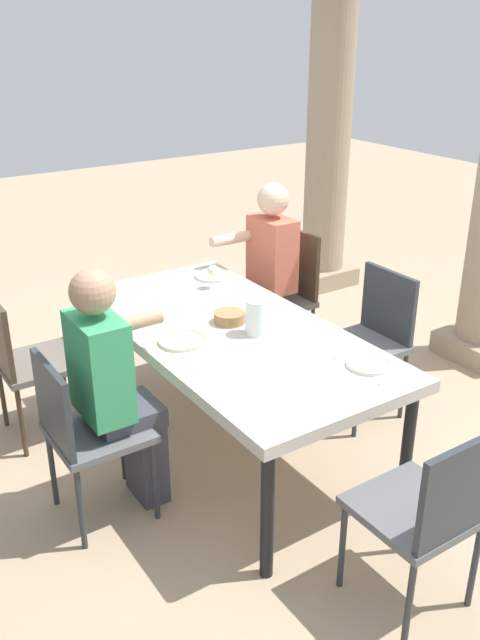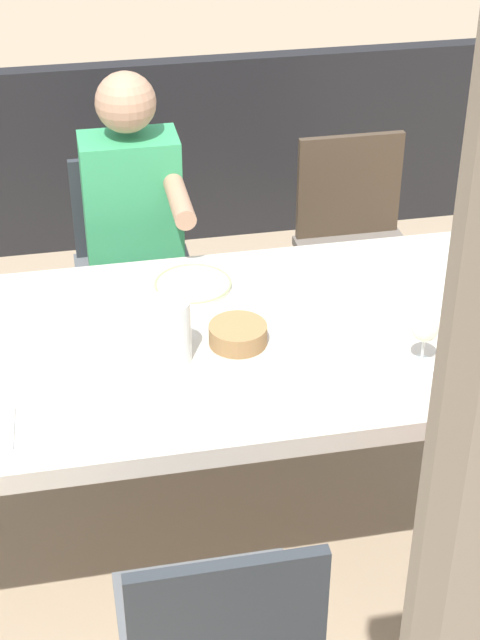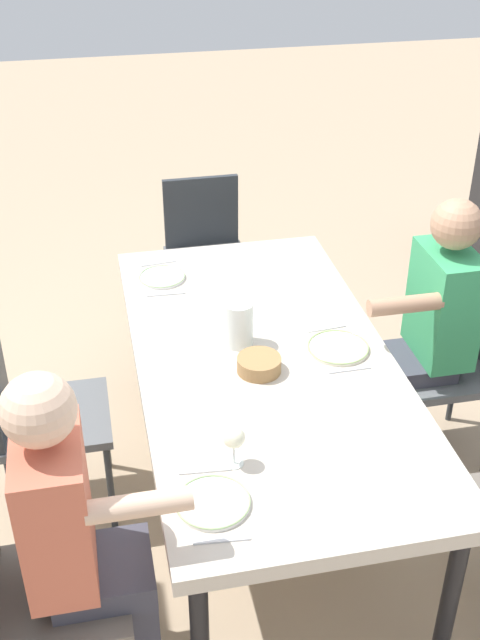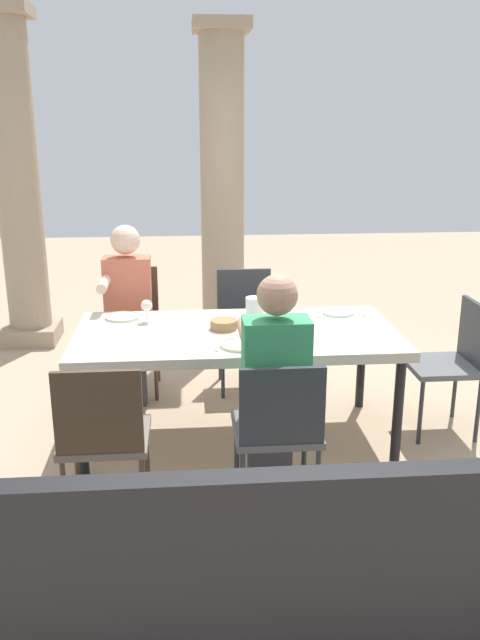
% 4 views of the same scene
% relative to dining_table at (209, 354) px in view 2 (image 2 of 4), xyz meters
% --- Properties ---
extents(ground_plane, '(16.00, 16.00, 0.00)m').
position_rel_dining_table_xyz_m(ground_plane, '(0.00, 0.00, -0.68)').
color(ground_plane, tan).
extents(dining_table, '(2.02, 1.00, 0.74)m').
position_rel_dining_table_xyz_m(dining_table, '(0.00, 0.00, 0.00)').
color(dining_table, beige).
rests_on(dining_table, ground).
extents(chair_west_south, '(0.44, 0.44, 0.89)m').
position_rel_dining_table_xyz_m(chair_west_south, '(-0.74, -0.92, -0.16)').
color(chair_west_south, '#6A6158').
rests_on(chair_west_south, ground).
extents(chair_mid_south, '(0.44, 0.44, 0.88)m').
position_rel_dining_table_xyz_m(chair_mid_south, '(0.14, -0.92, -0.16)').
color(chair_mid_south, '#5B5E61').
rests_on(chair_mid_south, ground).
extents(diner_woman_green, '(0.34, 0.49, 1.28)m').
position_rel_dining_table_xyz_m(diner_woman_green, '(0.13, -0.74, 0.01)').
color(diner_woman_green, '#3F3F4C').
rests_on(diner_woman_green, ground).
extents(patio_railing, '(4.42, 0.10, 0.90)m').
position_rel_dining_table_xyz_m(patio_railing, '(0.00, -2.04, -0.23)').
color(patio_railing, black).
rests_on(patio_railing, ground).
extents(wine_glass_0, '(0.07, 0.07, 0.15)m').
position_rel_dining_table_xyz_m(wine_glass_0, '(-0.57, 0.24, 0.16)').
color(wine_glass_0, white).
rests_on(wine_glass_0, dining_table).
extents(spoon_0, '(0.03, 0.17, 0.01)m').
position_rel_dining_table_xyz_m(spoon_0, '(-0.59, 0.34, 0.06)').
color(spoon_0, silver).
rests_on(spoon_0, dining_table).
extents(plate_1, '(0.25, 0.25, 0.02)m').
position_rel_dining_table_xyz_m(plate_1, '(0.00, -0.30, 0.07)').
color(plate_1, silver).
rests_on(plate_1, dining_table).
extents(fork_1, '(0.02, 0.17, 0.01)m').
position_rel_dining_table_xyz_m(fork_1, '(-0.15, -0.30, 0.06)').
color(fork_1, silver).
rests_on(fork_1, dining_table).
extents(spoon_1, '(0.03, 0.17, 0.01)m').
position_rel_dining_table_xyz_m(spoon_1, '(0.15, -0.30, 0.06)').
color(spoon_1, silver).
rests_on(spoon_1, dining_table).
extents(fork_2, '(0.02, 0.17, 0.01)m').
position_rel_dining_table_xyz_m(fork_2, '(0.57, 0.32, 0.06)').
color(fork_2, silver).
rests_on(fork_2, dining_table).
extents(water_pitcher, '(0.12, 0.12, 0.19)m').
position_rel_dining_table_xyz_m(water_pitcher, '(0.12, 0.08, 0.14)').
color(water_pitcher, white).
rests_on(water_pitcher, dining_table).
extents(bread_basket, '(0.17, 0.17, 0.06)m').
position_rel_dining_table_xyz_m(bread_basket, '(-0.08, 0.04, 0.09)').
color(bread_basket, '#9E7547').
rests_on(bread_basket, dining_table).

